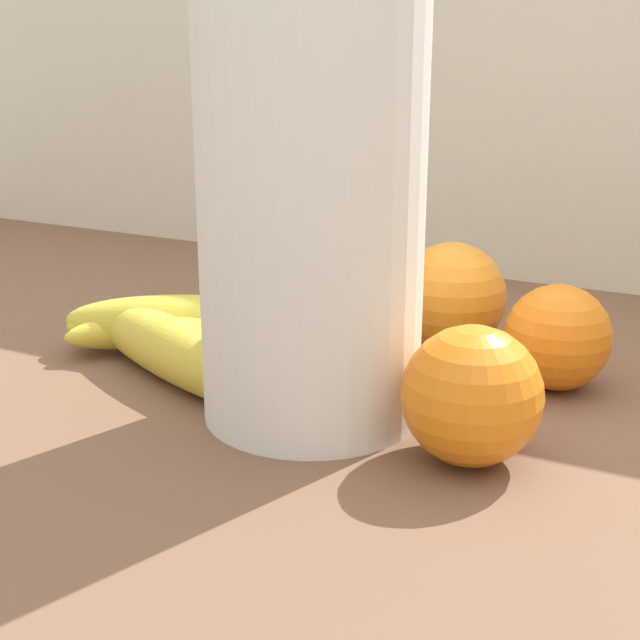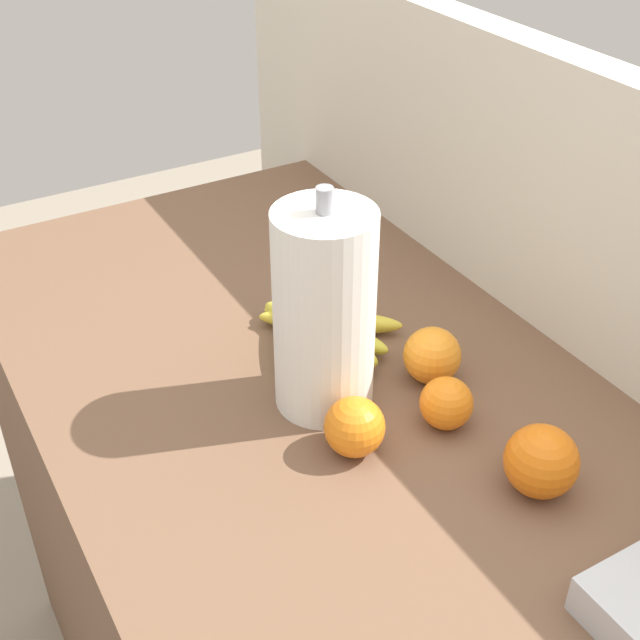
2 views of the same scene
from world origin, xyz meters
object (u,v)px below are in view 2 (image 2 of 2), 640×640
at_px(banana_bunch, 314,334).
at_px(orange_back_right, 354,427).
at_px(orange_back_left, 432,355).
at_px(paper_towel_roll, 324,312).
at_px(orange_far_right, 541,461).
at_px(orange_center, 446,403).

distance_m(banana_bunch, orange_back_right, 0.21).
height_order(orange_back_left, paper_towel_roll, paper_towel_roll).
relative_size(banana_bunch, orange_far_right, 2.75).
bearing_deg(banana_bunch, orange_back_right, -16.85).
height_order(orange_back_left, orange_far_right, orange_far_right).
relative_size(orange_center, paper_towel_roll, 0.22).
bearing_deg(orange_center, orange_back_left, 155.02).
xyz_separation_m(orange_center, orange_back_right, (-0.02, -0.12, 0.00)).
xyz_separation_m(orange_far_right, paper_towel_roll, (-0.25, -0.13, 0.09)).
height_order(orange_center, orange_back_right, orange_back_right).
bearing_deg(paper_towel_roll, orange_back_right, -9.78).
bearing_deg(paper_towel_roll, orange_center, 41.78).
distance_m(orange_center, paper_towel_roll, 0.18).
distance_m(orange_back_left, orange_far_right, 0.22).
xyz_separation_m(orange_center, paper_towel_roll, (-0.11, -0.10, 0.10)).
bearing_deg(orange_back_left, orange_back_right, -67.62).
distance_m(banana_bunch, paper_towel_roll, 0.16).
xyz_separation_m(orange_back_left, paper_towel_roll, (-0.03, -0.14, 0.09)).
xyz_separation_m(banana_bunch, orange_back_right, (0.20, -0.06, 0.02)).
height_order(orange_back_right, orange_far_right, orange_far_right).
bearing_deg(orange_center, orange_far_right, 9.67).
bearing_deg(orange_center, banana_bunch, -165.16).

